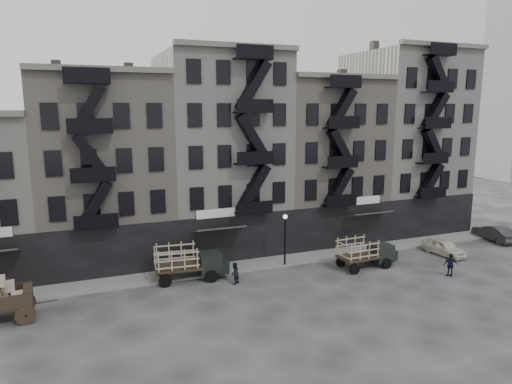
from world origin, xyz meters
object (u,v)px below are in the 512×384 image
object	(u,v)px
stake_truck_west	(189,260)
policeman	(451,265)
stake_truck_east	(366,250)
car_east	(444,247)
car_far	(494,233)
pedestrian_mid	(235,273)

from	to	relation	value
stake_truck_west	policeman	bearing A→B (deg)	-13.94
stake_truck_east	car_east	world-z (taller)	stake_truck_east
car_far	stake_truck_east	bearing A→B (deg)	12.45
car_east	policeman	xyz separation A→B (m)	(-3.35, -4.14, 0.22)
stake_truck_east	policeman	xyz separation A→B (m)	(4.81, -3.99, -0.51)
stake_truck_west	pedestrian_mid	world-z (taller)	stake_truck_west
stake_truck_west	car_far	bearing A→B (deg)	4.02
car_far	car_east	bearing A→B (deg)	17.95
policeman	stake_truck_east	bearing A→B (deg)	-17.09
stake_truck_west	policeman	xyz separation A→B (m)	(18.49, -6.57, -0.64)
car_far	pedestrian_mid	xyz separation A→B (m)	(-26.71, -1.20, 0.05)
stake_truck_east	policeman	distance (m)	6.27
pedestrian_mid	policeman	distance (m)	16.31
car_far	pedestrian_mid	world-z (taller)	pedestrian_mid
stake_truck_east	policeman	size ratio (longest dim) A/B	2.79
pedestrian_mid	policeman	world-z (taller)	policeman
stake_truck_east	stake_truck_west	bearing A→B (deg)	167.01
pedestrian_mid	policeman	bearing A→B (deg)	124.30
stake_truck_east	car_far	size ratio (longest dim) A/B	1.11
car_east	car_far	xyz separation A→B (m)	(7.70, 1.61, 0.07)
car_east	policeman	world-z (taller)	policeman
car_east	car_far	bearing A→B (deg)	4.98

